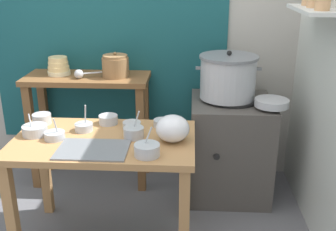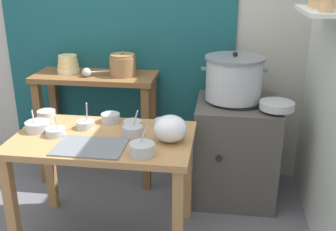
{
  "view_description": "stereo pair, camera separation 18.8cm",
  "coord_description": "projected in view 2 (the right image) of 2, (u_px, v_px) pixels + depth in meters",
  "views": [
    {
      "loc": [
        0.52,
        -2.14,
        1.7
      ],
      "look_at": [
        0.38,
        0.21,
        0.82
      ],
      "focal_mm": 42.92,
      "sensor_mm": 36.0,
      "label": 1
    },
    {
      "loc": [
        0.71,
        -2.12,
        1.7
      ],
      "look_at": [
        0.38,
        0.21,
        0.82
      ],
      "focal_mm": 42.92,
      "sensor_mm": 36.0,
      "label": 2
    }
  ],
  "objects": [
    {
      "name": "prep_bowl_0",
      "position": [
        38.0,
        126.0,
        2.53
      ],
      "size": [
        0.15,
        0.15,
        0.13
      ],
      "color": "#B7BABF",
      "rests_on": "prep_table"
    },
    {
      "name": "prep_table",
      "position": [
        104.0,
        153.0,
        2.5
      ],
      "size": [
        1.1,
        0.66,
        0.72
      ],
      "color": "#B27F4C",
      "rests_on": "ground"
    },
    {
      "name": "ladle",
      "position": [
        88.0,
        72.0,
        3.07
      ],
      "size": [
        0.26,
        0.13,
        0.07
      ],
      "color": "#B7BABF",
      "rests_on": "back_shelf_table"
    },
    {
      "name": "prep_bowl_8",
      "position": [
        132.0,
        124.0,
        2.57
      ],
      "size": [
        0.12,
        0.12,
        0.05
      ],
      "color": "#B7BABF",
      "rests_on": "prep_table"
    },
    {
      "name": "wide_pan",
      "position": [
        277.0,
        105.0,
        2.74
      ],
      "size": [
        0.24,
        0.24,
        0.05
      ],
      "primitive_type": "cylinder",
      "color": "#B7BABF",
      "rests_on": "stove_block"
    },
    {
      "name": "prep_bowl_7",
      "position": [
        85.0,
        124.0,
        2.57
      ],
      "size": [
        0.11,
        0.11,
        0.18
      ],
      "color": "#B7BABF",
      "rests_on": "prep_table"
    },
    {
      "name": "prep_bowl_6",
      "position": [
        56.0,
        132.0,
        2.46
      ],
      "size": [
        0.12,
        0.12,
        0.14
      ],
      "color": "#B7BABF",
      "rests_on": "prep_table"
    },
    {
      "name": "bowl_stack_enamel",
      "position": [
        68.0,
        65.0,
        3.18
      ],
      "size": [
        0.17,
        0.17,
        0.14
      ],
      "color": "beige",
      "rests_on": "back_shelf_table"
    },
    {
      "name": "back_shelf_table",
      "position": [
        97.0,
        101.0,
        3.23
      ],
      "size": [
        0.96,
        0.4,
        0.9
      ],
      "color": "brown",
      "rests_on": "ground"
    },
    {
      "name": "serving_tray",
      "position": [
        90.0,
        147.0,
        2.3
      ],
      "size": [
        0.4,
        0.28,
        0.01
      ],
      "primitive_type": "cube",
      "color": "slate",
      "rests_on": "prep_table"
    },
    {
      "name": "prep_bowl_5",
      "position": [
        142.0,
        149.0,
        2.2
      ],
      "size": [
        0.14,
        0.14,
        0.16
      ],
      "color": "#B7BABF",
      "rests_on": "prep_table"
    },
    {
      "name": "prep_bowl_3",
      "position": [
        133.0,
        131.0,
        2.44
      ],
      "size": [
        0.12,
        0.12,
        0.18
      ],
      "color": "#B7BABF",
      "rests_on": "prep_table"
    },
    {
      "name": "clay_pot",
      "position": [
        123.0,
        65.0,
        3.09
      ],
      "size": [
        0.2,
        0.2,
        0.19
      ],
      "color": "olive",
      "rests_on": "back_shelf_table"
    },
    {
      "name": "wall_back",
      "position": [
        147.0,
        19.0,
        3.21
      ],
      "size": [
        4.4,
        0.12,
        2.6
      ],
      "color": "#B2ADA3",
      "rests_on": "ground"
    },
    {
      "name": "prep_bowl_1",
      "position": [
        163.0,
        122.0,
        2.6
      ],
      "size": [
        0.12,
        0.12,
        0.05
      ],
      "color": "#B7BABF",
      "rests_on": "prep_table"
    },
    {
      "name": "stove_block",
      "position": [
        235.0,
        149.0,
        3.06
      ],
      "size": [
        0.6,
        0.61,
        0.78
      ],
      "color": "#4C4742",
      "rests_on": "ground"
    },
    {
      "name": "prep_bowl_4",
      "position": [
        46.0,
        115.0,
        2.7
      ],
      "size": [
        0.12,
        0.12,
        0.07
      ],
      "color": "#B7BABF",
      "rests_on": "prep_table"
    },
    {
      "name": "prep_bowl_2",
      "position": [
        110.0,
        117.0,
        2.67
      ],
      "size": [
        0.12,
        0.12,
        0.06
      ],
      "color": "#B7BABF",
      "rests_on": "prep_table"
    },
    {
      "name": "plastic_bag",
      "position": [
        170.0,
        129.0,
        2.36
      ],
      "size": [
        0.2,
        0.2,
        0.16
      ],
      "primitive_type": "ellipsoid",
      "color": "white",
      "rests_on": "prep_table"
    },
    {
      "name": "steamer_pot",
      "position": [
        234.0,
        78.0,
        2.89
      ],
      "size": [
        0.47,
        0.43,
        0.35
      ],
      "color": "#B7BABF",
      "rests_on": "stove_block"
    }
  ]
}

